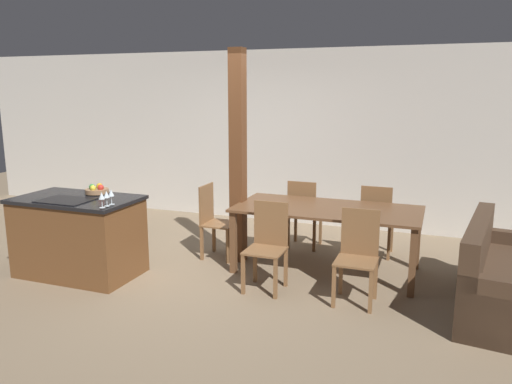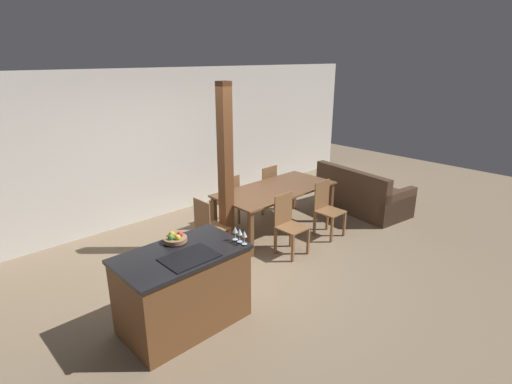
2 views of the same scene
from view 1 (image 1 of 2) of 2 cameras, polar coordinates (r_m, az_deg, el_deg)
name	(u,v)px [view 1 (image 1 of 2)]	position (r m, az deg, el deg)	size (l,w,h in m)	color
ground_plane	(203,270)	(5.99, -6.13, -8.89)	(16.00, 16.00, 0.00)	#847056
wall_back	(272,137)	(7.97, 1.82, 6.28)	(11.20, 0.08, 2.70)	silver
kitchen_island	(79,236)	(6.06, -19.58, -4.76)	(1.37, 0.82, 0.91)	brown
fruit_bowl	(97,190)	(6.07, -17.73, 0.22)	(0.27, 0.27, 0.11)	#99704C
wine_glass_near	(102,196)	(5.29, -17.23, -0.49)	(0.06, 0.06, 0.16)	silver
wine_glass_middle	(106,195)	(5.35, -16.72, -0.32)	(0.06, 0.06, 0.16)	silver
wine_glass_far	(111,193)	(5.41, -16.23, -0.16)	(0.06, 0.06, 0.16)	silver
dining_table	(327,215)	(5.82, 8.13, -2.60)	(2.11, 1.01, 0.76)	brown
dining_chair_near_left	(267,244)	(5.31, 1.31, -6.01)	(0.40, 0.40, 0.93)	brown
dining_chair_near_right	(357,255)	(5.10, 11.52, -7.03)	(0.40, 0.40, 0.93)	brown
dining_chair_far_left	(304,213)	(6.66, 5.45, -2.42)	(0.40, 0.40, 0.93)	brown
dining_chair_far_right	(376,220)	(6.49, 13.60, -3.07)	(0.40, 0.40, 0.93)	brown
dining_chair_head_end	(215,220)	(6.31, -4.73, -3.18)	(0.40, 0.40, 0.93)	brown
timber_post	(238,158)	(6.01, -2.08, 3.88)	(0.17, 0.17, 2.57)	brown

